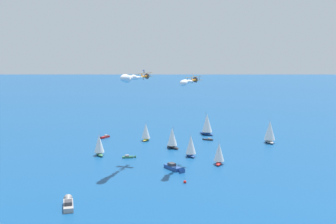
% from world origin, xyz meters
% --- Properties ---
extents(ground_plane, '(2000.00, 2000.00, 0.00)m').
position_xyz_m(ground_plane, '(0.00, 0.00, 0.00)').
color(ground_plane, navy).
extents(sailboat_near_centre, '(7.34, 10.40, 13.05)m').
position_xyz_m(sailboat_near_centre, '(38.37, 51.26, 5.96)').
color(sailboat_near_centre, '#9E9993').
rests_on(sailboat_near_centre, ground_plane).
extents(sailboat_far_port, '(4.79, 8.24, 10.43)m').
position_xyz_m(sailboat_far_port, '(-23.98, 37.10, 4.76)').
color(sailboat_far_port, gold).
rests_on(sailboat_far_port, ground_plane).
extents(sailboat_far_stbd, '(4.77, 8.08, 10.18)m').
position_xyz_m(sailboat_far_stbd, '(21.95, 1.51, 4.65)').
color(sailboat_far_stbd, '#B21E1E').
rests_on(sailboat_far_stbd, ground_plane).
extents(sailboat_inshore, '(6.73, 8.18, 10.74)m').
position_xyz_m(sailboat_inshore, '(7.60, 10.38, 4.90)').
color(sailboat_inshore, '#23478C').
rests_on(sailboat_inshore, ground_plane).
extents(sailboat_offshore, '(10.40, 8.05, 13.37)m').
position_xyz_m(sailboat_offshore, '(3.01, 62.92, 6.10)').
color(sailboat_offshore, '#23478C').
rests_on(sailboat_offshore, ground_plane).
extents(motorboat_trailing, '(5.95, 4.02, 1.71)m').
position_xyz_m(motorboat_trailing, '(-17.22, -0.10, 0.46)').
color(motorboat_trailing, '#33704C').
rests_on(motorboat_trailing, ground_plane).
extents(motorboat_ahead, '(10.16, 8.71, 3.11)m').
position_xyz_m(motorboat_ahead, '(7.46, -12.92, 0.84)').
color(motorboat_ahead, '#23478C').
rests_on(motorboat_ahead, ground_plane).
extents(motorboat_mid_cluster, '(8.12, 10.66, 3.14)m').
position_xyz_m(motorboat_mid_cluster, '(-11.01, -60.42, 0.85)').
color(motorboat_mid_cluster, '#9E9993').
rests_on(motorboat_mid_cluster, ground_plane).
extents(sailboat_outer_ring_a, '(8.57, 7.13, 11.29)m').
position_xyz_m(sailboat_outer_ring_a, '(-5.27, 23.88, 5.15)').
color(sailboat_outer_ring_a, black).
rests_on(sailboat_outer_ring_a, ground_plane).
extents(motorboat_outer_ring_b, '(5.58, 1.74, 1.60)m').
position_xyz_m(motorboat_outer_ring_b, '(6.56, 48.22, 0.43)').
color(motorboat_outer_ring_b, black).
rests_on(motorboat_outer_ring_b, ground_plane).
extents(sailboat_outer_ring_c, '(7.25, 7.75, 10.71)m').
position_xyz_m(sailboat_outer_ring_c, '(-32.01, 0.03, 4.89)').
color(sailboat_outer_ring_c, '#33704C').
rests_on(sailboat_outer_ring_c, ground_plane).
extents(motorboat_outer_ring_d, '(3.00, 6.93, 1.95)m').
position_xyz_m(motorboat_outer_ring_d, '(-47.85, 36.74, 0.53)').
color(motorboat_outer_ring_d, '#B21E1E').
rests_on(motorboat_outer_ring_d, ground_plane).
extents(marker_buoy, '(1.10, 1.10, 2.10)m').
position_xyz_m(marker_buoy, '(15.67, -27.68, 0.39)').
color(marker_buoy, red).
rests_on(marker_buoy, ground_plane).
extents(biplane_lead, '(7.39, 6.79, 3.64)m').
position_xyz_m(biplane_lead, '(-10.02, -0.02, 35.79)').
color(biplane_lead, orange).
extents(wingwalker_lead, '(1.50, 0.21, 1.53)m').
position_xyz_m(wingwalker_lead, '(-10.28, -0.01, 37.93)').
color(wingwalker_lead, '#1E4CB2').
extents(smoke_trail_lead, '(3.87, 19.70, 3.72)m').
position_xyz_m(smoke_trail_lead, '(-9.74, -17.44, 35.78)').
color(smoke_trail_lead, silver).
extents(biplane_wingman, '(7.39, 6.79, 3.64)m').
position_xyz_m(biplane_wingman, '(9.80, 6.00, 34.28)').
color(biplane_wingman, orange).
extents(wingwalker_wingman, '(0.92, 0.21, 1.78)m').
position_xyz_m(wingwalker_wingman, '(9.54, 6.01, 36.45)').
color(wingwalker_wingman, white).
extents(smoke_trail_wingman, '(3.77, 16.35, 2.71)m').
position_xyz_m(smoke_trail_wingman, '(10.32, -9.00, 34.11)').
color(smoke_trail_wingman, silver).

